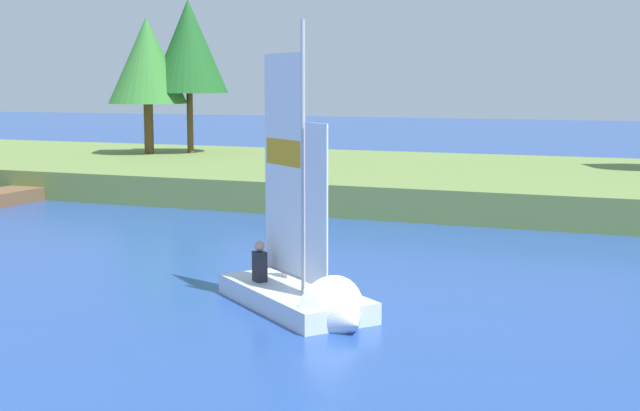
# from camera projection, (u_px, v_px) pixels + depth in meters

# --- Properties ---
(shore_bank) EXTENTS (80.00, 14.07, 1.03)m
(shore_bank) POSITION_uv_depth(u_px,v_px,m) (407.00, 180.00, 33.83)
(shore_bank) COLOR olive
(shore_bank) RESTS_ON ground
(shoreline_tree_midleft) EXTENTS (3.48, 3.48, 6.04)m
(shoreline_tree_midleft) POSITION_uv_depth(u_px,v_px,m) (147.00, 61.00, 39.22)
(shoreline_tree_midleft) COLOR brown
(shoreline_tree_midleft) RESTS_ON shore_bank
(shoreline_tree_centre) EXTENTS (3.51, 3.51, 6.85)m
(shoreline_tree_centre) POSITION_uv_depth(u_px,v_px,m) (189.00, 47.00, 39.59)
(shoreline_tree_centre) COLOR brown
(shoreline_tree_centre) RESTS_ON shore_bank
(sailboat) EXTENTS (4.08, 3.64, 5.76)m
(sailboat) POSITION_uv_depth(u_px,v_px,m) (313.00, 296.00, 15.88)
(sailboat) COLOR silver
(sailboat) RESTS_ON ground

